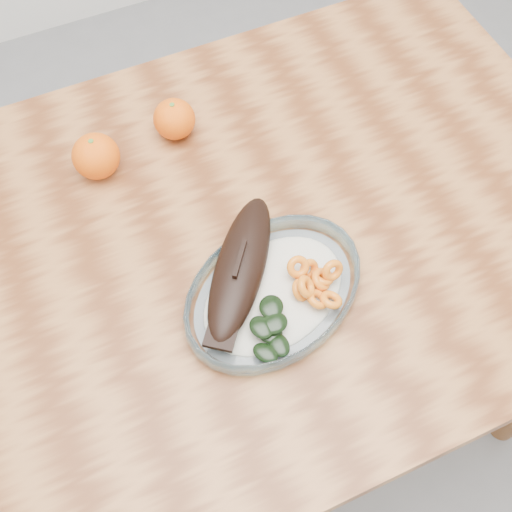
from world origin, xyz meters
name	(u,v)px	position (x,y,z in m)	size (l,w,h in m)	color
ground	(243,393)	(0.00, 0.00, 0.00)	(3.00, 3.00, 0.00)	slate
dining_table	(236,268)	(0.00, 0.00, 0.65)	(1.20, 0.80, 0.75)	brown
plated_meal	(272,289)	(0.01, -0.11, 0.77)	(0.63, 0.63, 0.08)	white
orange_left	(96,156)	(-0.15, 0.20, 0.79)	(0.07, 0.07, 0.07)	#EB4904
orange_right	(174,119)	(-0.01, 0.22, 0.78)	(0.07, 0.07, 0.07)	#EB4904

